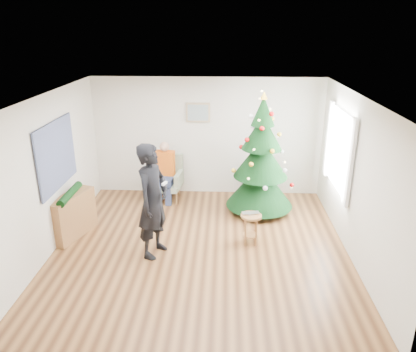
{
  "coord_description": "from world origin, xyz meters",
  "views": [
    {
      "loc": [
        0.41,
        -6.13,
        3.64
      ],
      "look_at": [
        0.1,
        0.6,
        1.1
      ],
      "focal_mm": 35.0,
      "sensor_mm": 36.0,
      "label": 1
    }
  ],
  "objects_px": {
    "christmas_tree": "(261,160)",
    "console": "(73,215)",
    "standing_man": "(153,201)",
    "stool": "(251,229)",
    "armchair": "(166,183)"
  },
  "relations": [
    {
      "from": "christmas_tree",
      "to": "stool",
      "type": "relative_size",
      "value": 4.47
    },
    {
      "from": "christmas_tree",
      "to": "armchair",
      "type": "distance_m",
      "value": 2.2
    },
    {
      "from": "christmas_tree",
      "to": "console",
      "type": "height_order",
      "value": "christmas_tree"
    },
    {
      "from": "standing_man",
      "to": "console",
      "type": "xyz_separation_m",
      "value": [
        -1.58,
        0.54,
        -0.56
      ]
    },
    {
      "from": "christmas_tree",
      "to": "standing_man",
      "type": "distance_m",
      "value": 2.57
    },
    {
      "from": "stool",
      "to": "armchair",
      "type": "xyz_separation_m",
      "value": [
        -1.76,
        1.87,
        0.08
      ]
    },
    {
      "from": "armchair",
      "to": "standing_man",
      "type": "xyz_separation_m",
      "value": [
        0.14,
        -2.27,
        0.6
      ]
    },
    {
      "from": "christmas_tree",
      "to": "armchair",
      "type": "xyz_separation_m",
      "value": [
        -2.0,
        0.51,
        -0.75
      ]
    },
    {
      "from": "armchair",
      "to": "christmas_tree",
      "type": "bearing_deg",
      "value": -6.94
    },
    {
      "from": "armchair",
      "to": "console",
      "type": "bearing_deg",
      "value": -122.29
    },
    {
      "from": "stool",
      "to": "console",
      "type": "height_order",
      "value": "console"
    },
    {
      "from": "stool",
      "to": "standing_man",
      "type": "bearing_deg",
      "value": -165.85
    },
    {
      "from": "console",
      "to": "christmas_tree",
      "type": "bearing_deg",
      "value": 37.41
    },
    {
      "from": "christmas_tree",
      "to": "armchair",
      "type": "bearing_deg",
      "value": 165.65
    },
    {
      "from": "standing_man",
      "to": "stool",
      "type": "bearing_deg",
      "value": -55.51
    }
  ]
}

